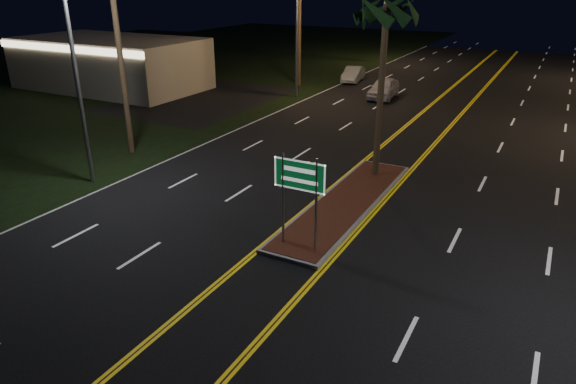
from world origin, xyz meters
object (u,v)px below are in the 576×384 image
Objects in this scene: commercial_building at (111,63)px; streetlight_left_far at (388,7)px; median_island at (346,203)px; streetlight_left_mid at (302,20)px; palm_median at (387,10)px; streetlight_left_near at (79,53)px; highway_sign at (300,184)px; car_near at (384,86)px; car_far at (353,73)px.

streetlight_left_far reaches higher than commercial_building.
streetlight_left_mid is at bearing 121.98° from median_island.
median_island is 0.68× the size of commercial_building.
streetlight_left_near is at bearing -148.51° from palm_median.
streetlight_left_near is (-10.61, 1.20, 3.25)m from highway_sign.
streetlight_left_near reaches higher than commercial_building.
car_near is (20.96, 6.87, -1.14)m from commercial_building.
car_near is 6.79m from car_far.
streetlight_left_far is (15.39, 24.01, 3.65)m from commercial_building.
commercial_building is at bearing -152.24° from car_far.
highway_sign is 0.21× the size of commercial_building.
streetlight_left_mid reaches higher than highway_sign.
median_island is at bearing -90.00° from palm_median.
streetlight_left_near is 1.00× the size of streetlight_left_far.
streetlight_left_mid is 1.08× the size of palm_median.
commercial_building reaches higher than median_island.
highway_sign is 11.17m from streetlight_left_near.
median_island is 1.14× the size of streetlight_left_near.
streetlight_left_far is (0.00, 40.00, 0.00)m from streetlight_left_near.
highway_sign is (0.00, -4.20, 2.32)m from median_island.
commercial_building is at bearing -165.39° from streetlight_left_mid.
median_island is 20.80m from streetlight_left_mid.
median_island is at bearing -77.43° from car_far.
streetlight_left_far is at bearing 106.00° from median_island.
streetlight_left_near reaches higher than highway_sign.
commercial_building is at bearing 153.45° from median_island.
commercial_building is 22.49m from streetlight_left_near.
highway_sign is 0.36× the size of streetlight_left_near.
streetlight_left_mid is at bearing -90.00° from streetlight_left_far.
commercial_building is 28.75m from streetlight_left_far.
highway_sign is 31.17m from commercial_building.
palm_median is (10.61, -13.50, 1.62)m from streetlight_left_mid.
car_far is at bearing 82.06° from streetlight_left_mid.
palm_median is at bearing -76.80° from car_near.
highway_sign is 0.36× the size of streetlight_left_far.
streetlight_left_near is (15.39, -15.99, 3.65)m from commercial_building.
car_near reaches higher than median_island.
commercial_building reaches higher than highway_sign.
streetlight_left_near is 24.01m from car_near.
median_island is at bearing -74.00° from streetlight_left_far.
car_far is (1.11, 27.98, -4.91)m from streetlight_left_near.
car_near is at bearing -72.00° from streetlight_left_far.
median_island is 2.30× the size of car_far.
streetlight_left_far is 18.65m from car_near.
palm_median is at bearing -20.05° from commercial_building.
streetlight_left_far reaches higher than car_far.
streetlight_left_mid reaches higher than palm_median.
median_island is 1.98× the size of car_near.
streetlight_left_far is at bearing 87.05° from car_far.
commercial_building is 2.89× the size of car_near.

